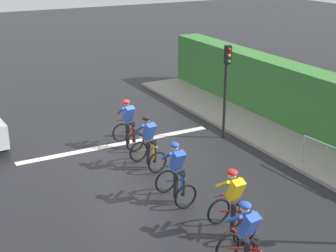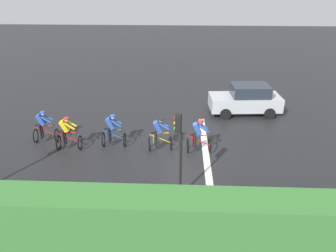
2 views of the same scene
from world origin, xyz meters
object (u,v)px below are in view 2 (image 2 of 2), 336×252
Objects in this scene: cyclist_fourth at (159,135)px; traffic_light_near_crossing at (179,144)px; cyclist_mid at (112,131)px; cyclist_trailing at (198,137)px; car_silver at (246,99)px; cyclist_second at (67,134)px; pedestrian_railing_kerbside at (51,191)px; cyclist_lead at (44,127)px.

cyclist_fourth is 3.86m from traffic_light_near_crossing.
cyclist_mid is 4.08m from cyclist_trailing.
cyclist_fourth is at bearing 133.80° from car_silver.
cyclist_second is at bearing 89.75° from cyclist_trailing.
cyclist_lead is at bearing 24.46° from pedestrian_railing_kerbside.
cyclist_mid is at bearing -14.42° from pedestrian_railing_kerbside.
car_silver reaches higher than cyclist_second.
traffic_light_near_crossing is 1.27× the size of pedestrian_railing_kerbside.
cyclist_fourth is (0.10, -4.32, 0.00)m from cyclist_second.
car_silver is at bearing -46.20° from cyclist_fourth.
cyclist_mid is at bearing -79.65° from cyclist_second.
cyclist_fourth is at bearing -88.69° from cyclist_second.
cyclist_mid is 1.00× the size of cyclist_fourth.
car_silver is 1.60× the size of pedestrian_railing_kerbside.
pedestrian_railing_kerbside is at bearing -155.54° from cyclist_lead.
traffic_light_near_crossing is at bearing 165.53° from cyclist_trailing.
cyclist_trailing is 6.76m from pedestrian_railing_kerbside.
cyclist_lead is 7.89m from traffic_light_near_crossing.
cyclist_trailing is at bearing -95.66° from cyclist_mid.
cyclist_second is (-0.65, -1.37, 0.00)m from cyclist_lead.
cyclist_fourth is 0.50× the size of traffic_light_near_crossing.
cyclist_second is 4.36m from pedestrian_railing_kerbside.
traffic_light_near_crossing is at bearing -121.14° from cyclist_lead.
traffic_light_near_crossing is (-3.46, -0.95, 1.43)m from cyclist_fourth.
cyclist_lead is at bearing 58.86° from traffic_light_near_crossing.
traffic_light_near_crossing is at bearing -78.29° from pedestrian_railing_kerbside.
cyclist_lead is 1.00× the size of cyclist_fourth.
traffic_light_near_crossing reaches higher than cyclist_fourth.
cyclist_lead is 5.72m from cyclist_fourth.
cyclist_lead is 1.52m from cyclist_second.
pedestrian_railing_kerbside is at bearing 128.90° from cyclist_trailing.
cyclist_fourth is 1.00× the size of cyclist_trailing.
cyclist_trailing is 0.50× the size of traffic_light_near_crossing.
cyclist_mid and cyclist_fourth have the same top height.
cyclist_mid is 0.63× the size of pedestrian_railing_kerbside.
cyclist_fourth is 5.57m from pedestrian_railing_kerbside.
cyclist_mid is 0.39× the size of car_silver.
cyclist_lead is 1.00× the size of cyclist_mid.
cyclist_fourth is at bearing 15.35° from traffic_light_near_crossing.
car_silver is (4.71, -9.13, 0.08)m from cyclist_second.
cyclist_fourth is 0.39× the size of car_silver.
car_silver is (4.34, -7.07, 0.08)m from cyclist_mid.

